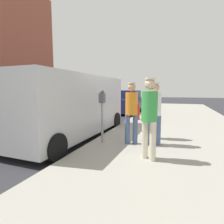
{
  "coord_description": "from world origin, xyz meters",
  "views": [
    {
      "loc": [
        3.37,
        -5.77,
        1.66
      ],
      "look_at": [
        1.65,
        -0.97,
        1.05
      ],
      "focal_mm": 29.28,
      "sensor_mm": 36.0,
      "label": 1
    }
  ],
  "objects_px": {
    "parking_meter_near": "(102,107)",
    "pedestrian_in_blue": "(154,109)",
    "pedestrian_in_green": "(149,113)",
    "fire_hydrant": "(137,112)",
    "pedestrian_in_white": "(155,110)",
    "parked_van": "(70,105)",
    "pedestrian_in_orange": "(131,109)",
    "parked_sedan_ahead": "(127,103)"
  },
  "relations": [
    {
      "from": "pedestrian_in_green",
      "to": "parked_van",
      "type": "bearing_deg",
      "value": 152.34
    },
    {
      "from": "pedestrian_in_blue",
      "to": "fire_hydrant",
      "type": "relative_size",
      "value": 1.91
    },
    {
      "from": "pedestrian_in_orange",
      "to": "fire_hydrant",
      "type": "relative_size",
      "value": 2.01
    },
    {
      "from": "pedestrian_in_white",
      "to": "parked_sedan_ahead",
      "type": "height_order",
      "value": "pedestrian_in_white"
    },
    {
      "from": "parked_van",
      "to": "pedestrian_in_white",
      "type": "bearing_deg",
      "value": -7.95
    },
    {
      "from": "parked_sedan_ahead",
      "to": "fire_hydrant",
      "type": "relative_size",
      "value": 5.16
    },
    {
      "from": "parking_meter_near",
      "to": "pedestrian_in_white",
      "type": "xyz_separation_m",
      "value": [
        1.45,
        0.26,
        -0.05
      ]
    },
    {
      "from": "pedestrian_in_green",
      "to": "pedestrian_in_white",
      "type": "bearing_deg",
      "value": 90.95
    },
    {
      "from": "pedestrian_in_orange",
      "to": "pedestrian_in_blue",
      "type": "height_order",
      "value": "pedestrian_in_orange"
    },
    {
      "from": "pedestrian_in_white",
      "to": "pedestrian_in_orange",
      "type": "bearing_deg",
      "value": -170.73
    },
    {
      "from": "parking_meter_near",
      "to": "parked_sedan_ahead",
      "type": "distance_m",
      "value": 8.55
    },
    {
      "from": "pedestrian_in_orange",
      "to": "parking_meter_near",
      "type": "bearing_deg",
      "value": -169.02
    },
    {
      "from": "pedestrian_in_white",
      "to": "fire_hydrant",
      "type": "height_order",
      "value": "pedestrian_in_white"
    },
    {
      "from": "pedestrian_in_green",
      "to": "pedestrian_in_blue",
      "type": "bearing_deg",
      "value": 94.13
    },
    {
      "from": "pedestrian_in_blue",
      "to": "fire_hydrant",
      "type": "xyz_separation_m",
      "value": [
        -1.23,
        3.5,
        -0.52
      ]
    },
    {
      "from": "pedestrian_in_blue",
      "to": "parked_van",
      "type": "relative_size",
      "value": 0.31
    },
    {
      "from": "pedestrian_in_blue",
      "to": "fire_hydrant",
      "type": "height_order",
      "value": "pedestrian_in_blue"
    },
    {
      "from": "pedestrian_in_white",
      "to": "pedestrian_in_blue",
      "type": "xyz_separation_m",
      "value": [
        -0.11,
        0.67,
        -0.05
      ]
    },
    {
      "from": "pedestrian_in_orange",
      "to": "fire_hydrant",
      "type": "distance_m",
      "value": 4.37
    },
    {
      "from": "parking_meter_near",
      "to": "fire_hydrant",
      "type": "distance_m",
      "value": 4.48
    },
    {
      "from": "parking_meter_near",
      "to": "pedestrian_in_white",
      "type": "distance_m",
      "value": 1.47
    },
    {
      "from": "parked_sedan_ahead",
      "to": "parked_van",
      "type": "bearing_deg",
      "value": -89.69
    },
    {
      "from": "parking_meter_near",
      "to": "parked_van",
      "type": "bearing_deg",
      "value": 155.83
    },
    {
      "from": "fire_hydrant",
      "to": "pedestrian_in_orange",
      "type": "bearing_deg",
      "value": -80.41
    },
    {
      "from": "fire_hydrant",
      "to": "pedestrian_in_green",
      "type": "bearing_deg",
      "value": -75.59
    },
    {
      "from": "pedestrian_in_blue",
      "to": "fire_hydrant",
      "type": "distance_m",
      "value": 3.75
    },
    {
      "from": "parking_meter_near",
      "to": "pedestrian_in_orange",
      "type": "bearing_deg",
      "value": 10.98
    },
    {
      "from": "parked_van",
      "to": "fire_hydrant",
      "type": "distance_m",
      "value": 4.13
    },
    {
      "from": "pedestrian_in_orange",
      "to": "pedestrian_in_blue",
      "type": "distance_m",
      "value": 0.93
    },
    {
      "from": "pedestrian_in_orange",
      "to": "fire_hydrant",
      "type": "height_order",
      "value": "pedestrian_in_orange"
    },
    {
      "from": "pedestrian_in_orange",
      "to": "pedestrian_in_blue",
      "type": "xyz_separation_m",
      "value": [
        0.51,
        0.78,
        -0.06
      ]
    },
    {
      "from": "pedestrian_in_orange",
      "to": "fire_hydrant",
      "type": "bearing_deg",
      "value": 99.59
    },
    {
      "from": "parking_meter_near",
      "to": "parked_sedan_ahead",
      "type": "height_order",
      "value": "parking_meter_near"
    },
    {
      "from": "pedestrian_in_green",
      "to": "fire_hydrant",
      "type": "xyz_separation_m",
      "value": [
        -1.37,
        5.32,
        -0.6
      ]
    },
    {
      "from": "pedestrian_in_orange",
      "to": "parked_sedan_ahead",
      "type": "height_order",
      "value": "pedestrian_in_orange"
    },
    {
      "from": "parked_sedan_ahead",
      "to": "fire_hydrant",
      "type": "distance_m",
      "value": 4.3
    },
    {
      "from": "pedestrian_in_white",
      "to": "parked_van",
      "type": "xyz_separation_m",
      "value": [
        -2.95,
        0.41,
        0.02
      ]
    },
    {
      "from": "pedestrian_in_orange",
      "to": "pedestrian_in_white",
      "type": "bearing_deg",
      "value": 9.27
    },
    {
      "from": "fire_hydrant",
      "to": "parking_meter_near",
      "type": "bearing_deg",
      "value": -91.29
    },
    {
      "from": "pedestrian_in_green",
      "to": "fire_hydrant",
      "type": "distance_m",
      "value": 5.52
    },
    {
      "from": "parking_meter_near",
      "to": "pedestrian_in_orange",
      "type": "relative_size",
      "value": 0.88
    },
    {
      "from": "parking_meter_near",
      "to": "pedestrian_in_blue",
      "type": "distance_m",
      "value": 1.63
    }
  ]
}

